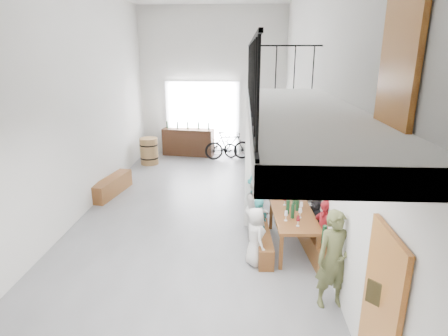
# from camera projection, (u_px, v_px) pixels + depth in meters

# --- Properties ---
(floor) EXTENTS (12.00, 12.00, 0.00)m
(floor) POSITION_uv_depth(u_px,v_px,m) (194.00, 215.00, 9.23)
(floor) COLOR #605F62
(floor) RESTS_ON ground
(room_walls) EXTENTS (12.00, 12.00, 12.00)m
(room_walls) POSITION_uv_depth(u_px,v_px,m) (190.00, 67.00, 8.18)
(room_walls) COLOR silver
(room_walls) RESTS_ON ground
(gateway_portal) EXTENTS (2.80, 0.08, 2.80)m
(gateway_portal) POSITION_uv_depth(u_px,v_px,m) (203.00, 118.00, 14.50)
(gateway_portal) COLOR white
(gateway_portal) RESTS_ON ground
(right_wall_decor) EXTENTS (0.07, 8.28, 5.07)m
(right_wall_decor) POSITION_uv_depth(u_px,v_px,m) (326.00, 174.00, 6.80)
(right_wall_decor) COLOR #A96325
(right_wall_decor) RESTS_ON ground
(balcony) EXTENTS (1.52, 5.62, 4.00)m
(balcony) POSITION_uv_depth(u_px,v_px,m) (300.00, 118.00, 5.27)
(balcony) COLOR white
(balcony) RESTS_ON ground
(tasting_table) EXTENTS (0.87, 1.97, 0.79)m
(tasting_table) POSITION_uv_depth(u_px,v_px,m) (293.00, 215.00, 7.53)
(tasting_table) COLOR brown
(tasting_table) RESTS_ON ground
(bench_inner) EXTENTS (0.37, 1.79, 0.41)m
(bench_inner) POSITION_uv_depth(u_px,v_px,m) (262.00, 239.00, 7.64)
(bench_inner) COLOR brown
(bench_inner) RESTS_ON ground
(bench_wall) EXTENTS (0.47, 1.98, 0.45)m
(bench_wall) POSITION_uv_depth(u_px,v_px,m) (310.00, 238.00, 7.62)
(bench_wall) COLOR brown
(bench_wall) RESTS_ON ground
(tableware) EXTENTS (0.42, 1.12, 0.35)m
(tableware) POSITION_uv_depth(u_px,v_px,m) (293.00, 207.00, 7.39)
(tableware) COLOR #11331B
(tableware) RESTS_ON tasting_table
(side_bench) EXTENTS (0.67, 1.77, 0.49)m
(side_bench) POSITION_uv_depth(u_px,v_px,m) (112.00, 186.00, 10.55)
(side_bench) COLOR brown
(side_bench) RESTS_ON ground
(oak_barrel) EXTENTS (0.64, 0.64, 0.95)m
(oak_barrel) POSITION_uv_depth(u_px,v_px,m) (149.00, 151.00, 13.36)
(oak_barrel) COLOR brown
(oak_barrel) RESTS_ON ground
(serving_counter) EXTENTS (2.02, 0.84, 1.03)m
(serving_counter) POSITION_uv_depth(u_px,v_px,m) (188.00, 142.00, 14.51)
(serving_counter) COLOR #391D10
(serving_counter) RESTS_ON ground
(counter_bottles) EXTENTS (1.70, 0.33, 0.28)m
(counter_bottles) POSITION_uv_depth(u_px,v_px,m) (188.00, 125.00, 14.32)
(counter_bottles) COLOR #11331B
(counter_bottles) RESTS_ON serving_counter
(guest_left_a) EXTENTS (0.52, 0.64, 1.14)m
(guest_left_a) POSITION_uv_depth(u_px,v_px,m) (256.00, 236.00, 6.97)
(guest_left_a) COLOR silver
(guest_left_a) RESTS_ON ground
(guest_left_b) EXTENTS (0.36, 0.47, 1.13)m
(guest_left_b) POSITION_uv_depth(u_px,v_px,m) (259.00, 224.00, 7.48)
(guest_left_b) COLOR #247778
(guest_left_b) RESTS_ON ground
(guest_left_c) EXTENTS (0.53, 0.66, 1.32)m
(guest_left_c) POSITION_uv_depth(u_px,v_px,m) (257.00, 208.00, 7.99)
(guest_left_c) COLOR silver
(guest_left_c) RESTS_ON ground
(guest_left_d) EXTENTS (0.75, 0.95, 1.29)m
(guest_left_d) POSITION_uv_depth(u_px,v_px,m) (257.00, 201.00, 8.40)
(guest_left_d) COLOR #247778
(guest_left_d) RESTS_ON ground
(guest_right_a) EXTENTS (0.58, 0.81, 1.27)m
(guest_right_a) POSITION_uv_depth(u_px,v_px,m) (324.00, 232.00, 7.00)
(guest_right_a) COLOR #AB1D26
(guest_right_a) RESTS_ON ground
(guest_right_b) EXTENTS (0.40, 1.09, 1.15)m
(guest_right_b) POSITION_uv_depth(u_px,v_px,m) (317.00, 219.00, 7.68)
(guest_right_b) COLOR black
(guest_right_b) RESTS_ON ground
(guest_right_c) EXTENTS (0.39, 0.55, 1.04)m
(guest_right_c) POSITION_uv_depth(u_px,v_px,m) (313.00, 211.00, 8.18)
(guest_right_c) COLOR silver
(guest_right_c) RESTS_ON ground
(host_standing) EXTENTS (0.65, 0.49, 1.61)m
(host_standing) POSITION_uv_depth(u_px,v_px,m) (334.00, 260.00, 5.74)
(host_standing) COLOR brown
(host_standing) RESTS_ON ground
(potted_plant) EXTENTS (0.54, 0.51, 0.47)m
(potted_plant) POSITION_uv_depth(u_px,v_px,m) (292.00, 199.00, 9.62)
(potted_plant) COLOR #245220
(potted_plant) RESTS_ON ground
(bicycle_near) EXTENTS (1.76, 1.25, 0.88)m
(bicycle_near) POSITION_uv_depth(u_px,v_px,m) (218.00, 145.00, 14.40)
(bicycle_near) COLOR black
(bicycle_near) RESTS_ON ground
(bicycle_far) EXTENTS (1.82, 0.81, 1.05)m
(bicycle_far) POSITION_uv_depth(u_px,v_px,m) (228.00, 146.00, 13.92)
(bicycle_far) COLOR black
(bicycle_far) RESTS_ON ground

